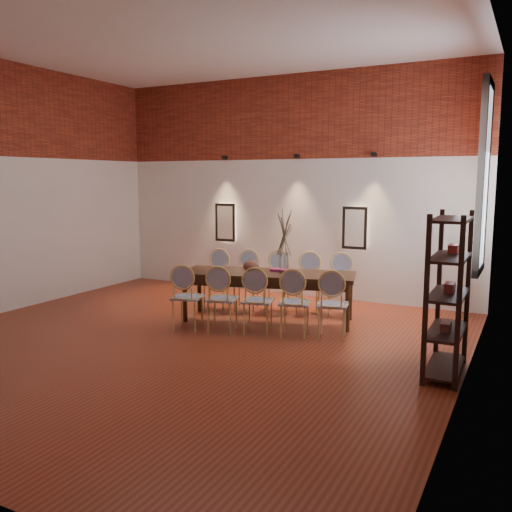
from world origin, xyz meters
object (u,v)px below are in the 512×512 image
at_px(chair_near_c, 258,301).
at_px(chair_near_d, 295,302).
at_px(bowl, 251,266).
at_px(chair_far_b, 246,281).
at_px(chair_far_a, 216,279).
at_px(chair_far_c, 277,282).
at_px(chair_near_a, 188,297).
at_px(chair_far_e, 340,285).
at_px(chair_near_e, 333,304).
at_px(chair_near_b, 222,299).
at_px(dining_table, 268,297).
at_px(chair_far_d, 308,283).
at_px(shelving_rack, 448,294).
at_px(book, 279,270).
at_px(vase, 284,263).

height_order(chair_near_c, chair_near_d, same).
bearing_deg(bowl, chair_far_b, 123.93).
xyz_separation_m(chair_far_a, chair_far_c, (1.00, 0.26, 0.00)).
bearing_deg(chair_near_a, chair_far_e, 33.93).
distance_m(chair_near_e, chair_far_a, 2.49).
height_order(chair_near_b, chair_far_b, same).
distance_m(chair_far_a, bowl, 1.14).
height_order(dining_table, chair_near_b, chair_near_b).
bearing_deg(chair_far_d, chair_near_a, 41.89).
bearing_deg(chair_near_d, chair_far_c, 110.38).
height_order(chair_far_b, shelving_rack, shelving_rack).
height_order(chair_far_a, shelving_rack, shelving_rack).
xyz_separation_m(chair_near_e, shelving_rack, (1.56, -0.71, 0.43)).
relative_size(dining_table, chair_far_a, 2.75).
bearing_deg(chair_far_a, chair_far_e, 180.00).
bearing_deg(chair_far_a, bowl, 136.40).
distance_m(chair_far_a, chair_far_b, 0.52).
bearing_deg(book, chair_far_d, 67.24).
bearing_deg(shelving_rack, dining_table, 156.61).
xyz_separation_m(chair_near_c, chair_near_e, (1.00, 0.26, 0.00)).
distance_m(chair_far_c, bowl, 0.87).
xyz_separation_m(chair_far_a, chair_far_d, (1.50, 0.38, 0.00)).
xyz_separation_m(chair_far_a, chair_far_b, (0.50, 0.13, 0.00)).
height_order(bowl, book, bowl).
relative_size(chair_near_c, chair_near_d, 1.00).
relative_size(chair_far_c, book, 3.62).
bearing_deg(shelving_rack, chair_near_b, 172.93).
xyz_separation_m(chair_near_d, shelving_rack, (2.06, -0.58, 0.43)).
relative_size(chair_near_e, bowl, 3.92).
bearing_deg(chair_far_c, chair_near_b, 69.62).
height_order(chair_far_b, chair_far_c, same).
bearing_deg(chair_near_b, bowl, 67.61).
distance_m(chair_near_a, shelving_rack, 3.60).
xyz_separation_m(vase, shelving_rack, (2.50, -1.19, 0.00)).
distance_m(dining_table, chair_near_d, 0.87).
distance_m(bowl, shelving_rack, 3.14).
height_order(book, shelving_rack, shelving_rack).
relative_size(chair_near_c, chair_far_d, 1.00).
height_order(chair_near_c, vase, vase).
bearing_deg(chair_far_d, chair_near_b, 53.38).
height_order(chair_near_d, book, chair_near_d).
height_order(chair_far_b, bowl, chair_far_b).
height_order(chair_near_c, chair_near_e, same).
xyz_separation_m(chair_near_c, bowl, (-0.40, 0.56, 0.37)).
xyz_separation_m(chair_far_d, vase, (-0.10, -0.74, 0.43)).
xyz_separation_m(chair_near_d, chair_far_c, (-0.84, 1.22, 0.00)).
height_order(chair_far_d, chair_far_e, same).
height_order(chair_near_e, chair_far_c, same).
distance_m(chair_near_a, chair_far_a, 1.39).
bearing_deg(chair_far_a, chair_near_b, 110.38).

